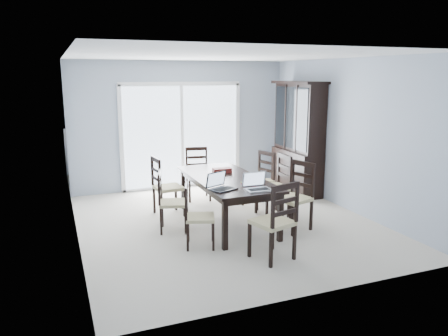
{
  "coord_description": "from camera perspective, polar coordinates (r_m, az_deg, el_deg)",
  "views": [
    {
      "loc": [
        -2.46,
        -6.16,
        2.33
      ],
      "look_at": [
        -0.04,
        0.0,
        0.9
      ],
      "focal_mm": 35.0,
      "sensor_mm": 36.0,
      "label": 1
    }
  ],
  "objects": [
    {
      "name": "chair_left_near",
      "position": [
        5.97,
        -3.97,
        -5.36
      ],
      "size": [
        0.49,
        0.48,
        1.01
      ],
      "rotation": [
        0.0,
        0.0,
        -1.89
      ],
      "color": "black",
      "rests_on": "floor"
    },
    {
      "name": "chair_end_near",
      "position": [
        5.51,
        7.09,
        -5.89
      ],
      "size": [
        0.56,
        0.57,
        1.2
      ],
      "rotation": [
        0.0,
        0.0,
        0.27
      ],
      "color": "black",
      "rests_on": "floor"
    },
    {
      "name": "back_wall",
      "position": [
        9.07,
        -5.58,
        5.58
      ],
      "size": [
        4.5,
        0.02,
        2.6
      ],
      "primitive_type": "cube",
      "color": "#97A3B4",
      "rests_on": "floor"
    },
    {
      "name": "chair_right_far",
      "position": [
        7.85,
        4.99,
        -0.66
      ],
      "size": [
        0.54,
        0.53,
        1.12
      ],
      "rotation": [
        0.0,
        0.0,
        1.87
      ],
      "color": "black",
      "rests_on": "floor"
    },
    {
      "name": "chair_right_near",
      "position": [
        6.73,
        9.57,
        -2.63
      ],
      "size": [
        0.58,
        0.57,
        1.2
      ],
      "rotation": [
        0.0,
        0.0,
        1.89
      ],
      "color": "black",
      "rests_on": "floor"
    },
    {
      "name": "railing",
      "position": [
        11.09,
        -8.36,
        2.79
      ],
      "size": [
        4.5,
        0.06,
        1.1
      ],
      "primitive_type": "cube",
      "color": "#99999E",
      "rests_on": "balcony"
    },
    {
      "name": "chair_end_far",
      "position": [
        8.3,
        -3.51,
        0.08
      ],
      "size": [
        0.49,
        0.5,
        1.13
      ],
      "rotation": [
        0.0,
        0.0,
        2.98
      ],
      "color": "black",
      "rests_on": "floor"
    },
    {
      "name": "balcony",
      "position": [
        10.25,
        -6.97,
        -1.35
      ],
      "size": [
        4.5,
        2.0,
        0.1
      ],
      "primitive_type": "cube",
      "color": "gray",
      "rests_on": "ground"
    },
    {
      "name": "game_box",
      "position": [
        7.14,
        -0.26,
        -0.32
      ],
      "size": [
        0.31,
        0.18,
        0.08
      ],
      "primitive_type": "cube",
      "rotation": [
        0.0,
        0.0,
        -0.09
      ],
      "color": "#4E140F",
      "rests_on": "dining_table"
    },
    {
      "name": "floor",
      "position": [
        7.04,
        0.31,
        -7.18
      ],
      "size": [
        5.0,
        5.0,
        0.0
      ],
      "primitive_type": "plane",
      "color": "beige",
      "rests_on": "ground"
    },
    {
      "name": "dining_table",
      "position": [
        6.84,
        0.31,
        -1.86
      ],
      "size": [
        1.0,
        2.2,
        0.75
      ],
      "color": "black",
      "rests_on": "floor"
    },
    {
      "name": "sliding_door",
      "position": [
        9.07,
        -5.51,
        4.22
      ],
      "size": [
        2.52,
        0.05,
        2.18
      ],
      "color": "silver",
      "rests_on": "floor"
    },
    {
      "name": "ceiling",
      "position": [
        6.64,
        0.33,
        14.48
      ],
      "size": [
        5.0,
        5.0,
        0.0
      ],
      "primitive_type": "plane",
      "rotation": [
        3.14,
        0.0,
        0.0
      ],
      "color": "white",
      "rests_on": "back_wall"
    },
    {
      "name": "chair_left_far",
      "position": [
        7.3,
        -8.01,
        -1.58
      ],
      "size": [
        0.49,
        0.47,
        1.16
      ],
      "rotation": [
        0.0,
        0.0,
        -1.48
      ],
      "color": "black",
      "rests_on": "floor"
    },
    {
      "name": "wall_right",
      "position": [
        7.83,
        15.84,
        4.13
      ],
      "size": [
        0.02,
        5.0,
        2.6
      ],
      "primitive_type": "cube",
      "color": "#97A3B4",
      "rests_on": "floor"
    },
    {
      "name": "laptop_silver",
      "position": [
        6.07,
        4.5,
        -2.39
      ],
      "size": [
        0.36,
        0.25,
        0.24
      ],
      "rotation": [
        0.0,
        0.0,
        -0.02
      ],
      "color": "silver",
      "rests_on": "dining_table"
    },
    {
      "name": "china_hutch",
      "position": [
        8.76,
        9.64,
        3.72
      ],
      "size": [
        0.5,
        1.38,
        2.2
      ],
      "color": "black",
      "rests_on": "floor"
    },
    {
      "name": "wall_left",
      "position": [
        6.25,
        -19.21,
        1.99
      ],
      "size": [
        0.02,
        5.0,
        2.6
      ],
      "primitive_type": "cube",
      "color": "#97A3B4",
      "rests_on": "floor"
    },
    {
      "name": "cell_phone",
      "position": [
        6.08,
        4.09,
        -2.87
      ],
      "size": [
        0.12,
        0.05,
        0.01
      ],
      "primitive_type": "cube",
      "rotation": [
        0.0,
        0.0,
        -0.0
      ],
      "color": "black",
      "rests_on": "dining_table"
    },
    {
      "name": "chair_left_mid",
      "position": [
        6.59,
        -7.45,
        -3.5
      ],
      "size": [
        0.51,
        0.5,
        1.06
      ],
      "rotation": [
        0.0,
        0.0,
        -1.86
      ],
      "color": "black",
      "rests_on": "floor"
    },
    {
      "name": "laptop_dark",
      "position": [
        6.08,
        -0.12,
        -2.34
      ],
      "size": [
        0.42,
        0.36,
        0.24
      ],
      "rotation": [
        0.0,
        0.0,
        0.39
      ],
      "color": "black",
      "rests_on": "dining_table"
    },
    {
      "name": "hot_tub",
      "position": [
        10.17,
        -8.96,
        1.36
      ],
      "size": [
        1.77,
        1.59,
        0.9
      ],
      "rotation": [
        0.0,
        0.0,
        -0.02
      ],
      "color": "brown",
      "rests_on": "balcony"
    },
    {
      "name": "chair_right_mid",
      "position": [
        7.33,
        7.07,
        -1.37
      ],
      "size": [
        0.46,
        0.45,
        1.19
      ],
      "rotation": [
        0.0,
        0.0,
        1.57
      ],
      "color": "black",
      "rests_on": "floor"
    },
    {
      "name": "book_stack",
      "position": [
        6.36,
        3.49,
        -2.06
      ],
      "size": [
        0.26,
        0.2,
        0.04
      ],
      "rotation": [
        0.0,
        0.0,
        -0.14
      ],
      "color": "maroon",
      "rests_on": "dining_table"
    }
  ]
}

